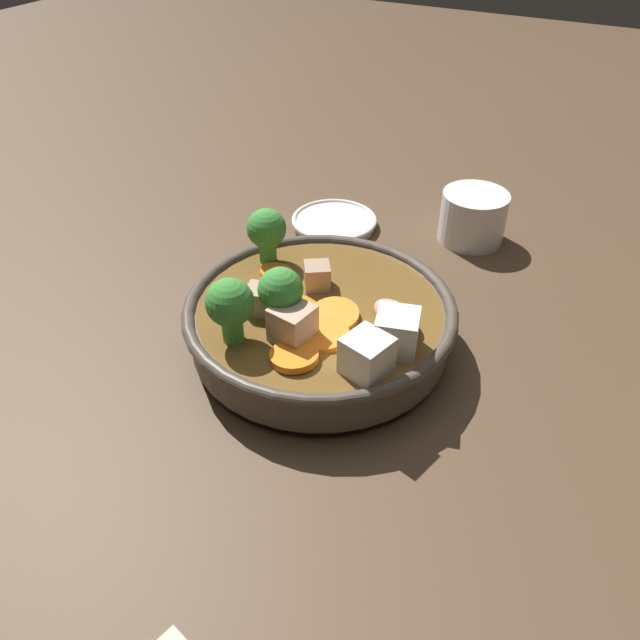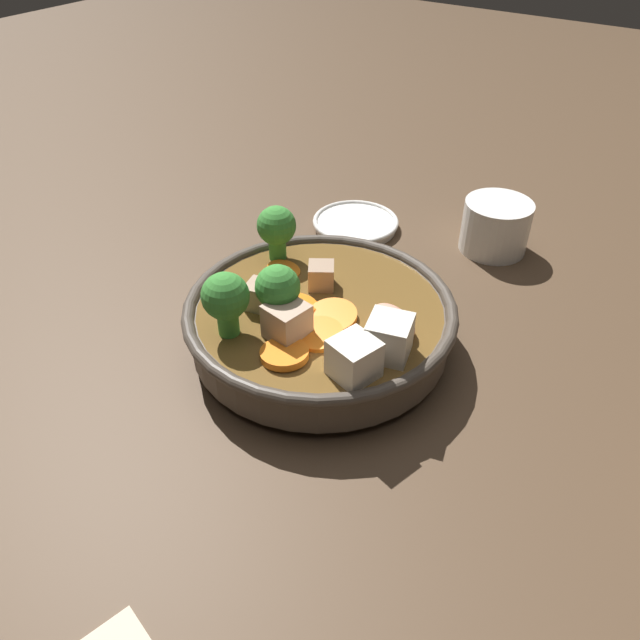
# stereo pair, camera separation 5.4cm
# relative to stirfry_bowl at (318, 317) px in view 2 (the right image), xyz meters

# --- Properties ---
(ground_plane) EXTENTS (3.00, 3.00, 0.00)m
(ground_plane) POSITION_rel_stirfry_bowl_xyz_m (0.00, 0.00, -0.04)
(ground_plane) COLOR #4C3826
(stirfry_bowl) EXTENTS (0.26, 0.26, 0.11)m
(stirfry_bowl) POSITION_rel_stirfry_bowl_xyz_m (0.00, 0.00, 0.00)
(stirfry_bowl) COLOR #51473D
(stirfry_bowl) RESTS_ON ground_plane
(side_saucer) EXTENTS (0.11, 0.11, 0.01)m
(side_saucer) POSITION_rel_stirfry_bowl_xyz_m (-0.09, 0.22, -0.03)
(side_saucer) COLOR white
(side_saucer) RESTS_ON ground_plane
(tea_cup) EXTENTS (0.08, 0.08, 0.06)m
(tea_cup) POSITION_rel_stirfry_bowl_xyz_m (0.07, 0.27, -0.01)
(tea_cup) COLOR white
(tea_cup) RESTS_ON ground_plane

